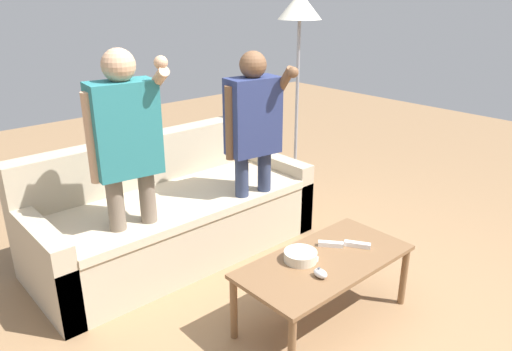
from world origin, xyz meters
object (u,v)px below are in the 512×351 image
(couch, at_px, (172,215))
(coffee_table, at_px, (325,267))
(game_remote_nunchuk, at_px, (320,273))
(game_remote_wand_near, at_px, (306,255))
(game_remote_wand_spare, at_px, (331,244))
(player_left, at_px, (127,148))
(game_remote_wand_far, at_px, (357,245))
(floor_lamp, at_px, (299,21))
(snack_bowl, at_px, (300,256))
(player_right, at_px, (253,132))

(couch, xyz_separation_m, coffee_table, (0.21, -1.35, 0.08))
(game_remote_nunchuk, relative_size, game_remote_wand_near, 0.56)
(game_remote_wand_near, height_order, game_remote_wand_spare, same)
(player_left, distance_m, game_remote_wand_near, 1.27)
(game_remote_wand_far, bearing_deg, floor_lamp, 58.38)
(snack_bowl, xyz_separation_m, player_right, (0.38, 0.84, 0.51))
(couch, bearing_deg, snack_bowl, -85.80)
(player_left, bearing_deg, game_remote_nunchuk, -66.10)
(snack_bowl, relative_size, game_remote_wand_far, 1.26)
(floor_lamp, xyz_separation_m, game_remote_wand_far, (-0.82, -1.32, -1.24))
(couch, relative_size, game_remote_wand_near, 13.52)
(snack_bowl, distance_m, player_right, 1.06)
(floor_lamp, bearing_deg, player_left, -172.15)
(player_right, bearing_deg, game_remote_wand_near, -111.01)
(game_remote_nunchuk, relative_size, player_right, 0.06)
(coffee_table, distance_m, floor_lamp, 2.13)
(game_remote_wand_near, bearing_deg, game_remote_wand_far, -20.17)
(game_remote_nunchuk, bearing_deg, coffee_table, 32.75)
(player_left, height_order, game_remote_wand_far, player_left)
(couch, bearing_deg, game_remote_nunchuk, -88.21)
(snack_bowl, xyz_separation_m, floor_lamp, (1.20, 1.20, 1.22))
(game_remote_wand_spare, bearing_deg, couch, 105.71)
(player_right, bearing_deg, coffee_table, -105.38)
(couch, xyz_separation_m, game_remote_wand_far, (0.48, -1.39, 0.14))
(couch, height_order, game_remote_wand_spare, couch)
(game_remote_nunchuk, distance_m, player_right, 1.24)
(game_remote_nunchuk, bearing_deg, couch, 91.79)
(coffee_table, xyz_separation_m, snack_bowl, (-0.12, 0.09, 0.08))
(game_remote_wand_spare, bearing_deg, player_right, 82.63)
(player_left, bearing_deg, couch, 33.13)
(coffee_table, height_order, snack_bowl, snack_bowl)
(coffee_table, bearing_deg, floor_lamp, 50.06)
(couch, xyz_separation_m, game_remote_nunchuk, (0.05, -1.46, 0.15))
(snack_bowl, bearing_deg, floor_lamp, 45.04)
(player_right, height_order, game_remote_wand_far, player_right)
(coffee_table, bearing_deg, game_remote_nunchuk, -147.25)
(snack_bowl, distance_m, game_remote_wand_far, 0.40)
(player_right, xyz_separation_m, game_remote_wand_far, (0.01, -0.97, -0.53))
(couch, distance_m, coffee_table, 1.37)
(game_remote_wand_near, relative_size, game_remote_wand_far, 1.01)
(coffee_table, bearing_deg, game_remote_wand_far, -7.15)
(player_right, height_order, game_remote_wand_near, player_right)
(couch, distance_m, snack_bowl, 1.28)
(couch, height_order, snack_bowl, couch)
(coffee_table, bearing_deg, game_remote_wand_spare, 28.93)
(game_remote_nunchuk, height_order, game_remote_wand_spare, game_remote_nunchuk)
(player_left, height_order, game_remote_wand_spare, player_left)
(coffee_table, height_order, game_remote_wand_near, game_remote_wand_near)
(floor_lamp, bearing_deg, game_remote_wand_far, -121.62)
(floor_lamp, bearing_deg, game_remote_nunchuk, -131.74)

